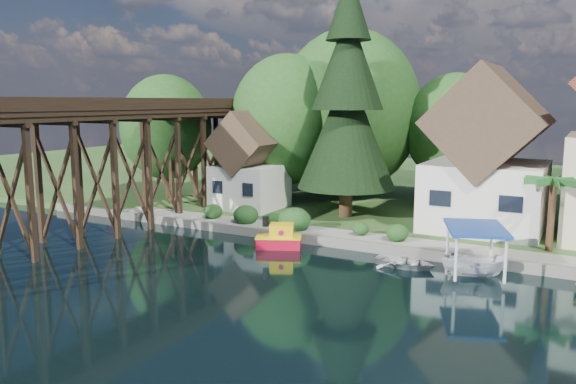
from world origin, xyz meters
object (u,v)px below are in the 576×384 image
object	(u,v)px
trestle_bridge	(118,155)
shed	(250,167)
conifer	(347,101)
boat_white_a	(405,261)
house_left	(487,160)
tugboat	(279,238)
palm_tree	(554,183)
boat_canopy	(474,255)

from	to	relation	value
trestle_bridge	shed	bearing A→B (deg)	61.81
conifer	boat_white_a	distance (m)	14.53
trestle_bridge	conifer	size ratio (longest dim) A/B	2.48
house_left	tugboat	world-z (taller)	house_left
trestle_bridge	conifer	xyz separation A→B (m)	(13.18, 9.81, 3.73)
conifer	boat_white_a	world-z (taller)	conifer
conifer	palm_tree	world-z (taller)	conifer
tugboat	palm_tree	bearing A→B (deg)	19.28
house_left	palm_tree	bearing A→B (deg)	-46.11
trestle_bridge	palm_tree	xyz separation A→B (m)	(27.38, 6.27, -0.89)
shed	tugboat	bearing A→B (deg)	-48.19
boat_white_a	boat_canopy	bearing A→B (deg)	-84.03
house_left	boat_canopy	bearing A→B (deg)	-83.17
shed	tugboat	distance (m)	11.58
tugboat	boat_white_a	size ratio (longest dim) A/B	0.93
conifer	house_left	bearing A→B (deg)	5.91
house_left	trestle_bridge	bearing A→B (deg)	-154.79
trestle_bridge	conifer	bearing A→B (deg)	36.67
house_left	palm_tree	distance (m)	6.36
shed	boat_canopy	bearing A→B (deg)	-23.76
shed	boat_canopy	world-z (taller)	shed
conifer	tugboat	world-z (taller)	conifer
boat_white_a	boat_canopy	world-z (taller)	boat_canopy
house_left	boat_white_a	xyz separation A→B (m)	(-2.48, -10.03, -4.78)
shed	boat_white_a	world-z (taller)	shed
trestle_bridge	boat_canopy	world-z (taller)	trestle_bridge
palm_tree	boat_canopy	distance (m)	7.09
house_left	boat_white_a	size ratio (longest dim) A/B	3.20
shed	conifer	xyz separation A→B (m)	(8.18, 0.48, 5.25)
tugboat	boat_canopy	bearing A→B (deg)	-0.76
trestle_bridge	palm_tree	distance (m)	28.11
tugboat	boat_canopy	size ratio (longest dim) A/B	0.66
trestle_bridge	conifer	world-z (taller)	conifer
palm_tree	tugboat	world-z (taller)	palm_tree
house_left	tugboat	size ratio (longest dim) A/B	3.44
conifer	boat_white_a	size ratio (longest dim) A/B	5.18
house_left	palm_tree	xyz separation A→B (m)	(4.38, -4.56, -0.68)
conifer	palm_tree	size ratio (longest dim) A/B	3.93
house_left	conifer	size ratio (longest dim) A/B	0.62
trestle_bridge	house_left	xyz separation A→B (m)	(23.00, 10.83, -0.21)
palm_tree	tugboat	distance (m)	16.32
trestle_bridge	boat_white_a	bearing A→B (deg)	2.24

